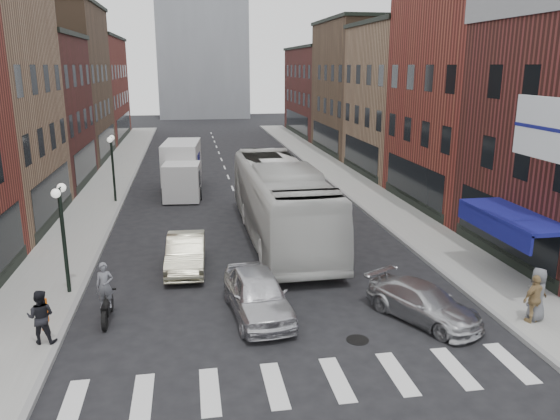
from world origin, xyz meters
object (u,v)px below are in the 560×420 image
object	(u,v)px
motorcycle_rider	(106,294)
transit_bus	(281,201)
bike_rack	(44,314)
sedan_left_far	(186,253)
streetlamp_far	(112,156)
billboard_sign	(546,130)
sedan_left_near	(258,294)
curb_car	(423,303)
ped_right_c	(537,294)
ped_left_solo	(41,317)
ped_right_b	(535,299)
box_truck	(182,169)
streetlamp_near	(62,219)

from	to	relation	value
motorcycle_rider	transit_bus	world-z (taller)	transit_bus
bike_rack	sedan_left_far	world-z (taller)	sedan_left_far
streetlamp_far	sedan_left_far	world-z (taller)	streetlamp_far
billboard_sign	motorcycle_rider	xyz separation A→B (m)	(-14.33, 1.13, -5.18)
bike_rack	sedan_left_near	world-z (taller)	sedan_left_near
sedan_left_near	curb_car	world-z (taller)	sedan_left_near
transit_bus	ped_right_c	bearing A→B (deg)	-58.36
ped_left_solo	ped_right_b	xyz separation A→B (m)	(15.24, -1.22, -0.03)
transit_bus	motorcycle_rider	bearing A→B (deg)	-132.84
streetlamp_far	motorcycle_rider	size ratio (longest dim) A/B	2.01
box_truck	sedan_left_near	bearing A→B (deg)	-76.93
bike_rack	sedan_left_near	size ratio (longest dim) A/B	0.18
billboard_sign	box_truck	xyz separation A→B (m)	(-11.94, 19.86, -4.54)
billboard_sign	ped_right_c	world-z (taller)	billboard_sign
bike_rack	box_truck	distance (m)	19.55
box_truck	sedan_left_far	distance (m)	14.39
billboard_sign	transit_bus	bearing A→B (deg)	128.47
streetlamp_near	ped_right_b	xyz separation A→B (m)	(15.24, -5.03, -1.96)
billboard_sign	bike_rack	bearing A→B (deg)	177.17
sedan_left_near	transit_bus	bearing A→B (deg)	69.45
curb_car	streetlamp_far	bearing A→B (deg)	96.27
sedan_left_far	curb_car	size ratio (longest dim) A/B	1.04
box_truck	transit_bus	size ratio (longest dim) A/B	0.57
sedan_left_far	ped_right_c	world-z (taller)	ped_right_c
streetlamp_far	sedan_left_far	distance (m)	12.91
box_truck	ped_right_c	xyz separation A→B (m)	(11.38, -21.24, -0.56)
streetlamp_near	sedan_left_far	bearing A→B (deg)	25.28
streetlamp_far	ped_right_b	world-z (taller)	streetlamp_far
ped_left_solo	ped_right_b	bearing A→B (deg)	-178.34
streetlamp_near	bike_rack	bearing A→B (deg)	-94.24
ped_right_b	sedan_left_near	bearing A→B (deg)	-28.93
box_truck	ped_right_b	xyz separation A→B (m)	(11.20, -21.39, -0.64)
sedan_left_near	ped_right_b	world-z (taller)	ped_right_b
curb_car	bike_rack	bearing A→B (deg)	146.59
streetlamp_far	curb_car	world-z (taller)	streetlamp_far
billboard_sign	ped_right_c	size ratio (longest dim) A/B	2.10
sedan_left_far	ped_left_solo	xyz separation A→B (m)	(-4.23, -5.82, 0.27)
sedan_left_far	bike_rack	bearing A→B (deg)	-130.82
streetlamp_near	sedan_left_near	xyz separation A→B (m)	(6.60, -2.74, -2.14)
billboard_sign	ped_right_c	bearing A→B (deg)	-112.15
transit_bus	curb_car	distance (m)	10.12
streetlamp_far	sedan_left_near	distance (m)	18.12
transit_bus	ped_left_solo	distance (m)	12.88
sedan_left_near	ped_right_c	size ratio (longest dim) A/B	2.56
billboard_sign	bike_rack	distance (m)	17.14
ped_right_b	bike_rack	bearing A→B (deg)	-22.67
box_truck	curb_car	world-z (taller)	box_truck
billboard_sign	curb_car	world-z (taller)	billboard_sign
ped_right_b	transit_bus	bearing A→B (deg)	-72.74
streetlamp_near	motorcycle_rider	bearing A→B (deg)	-55.05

